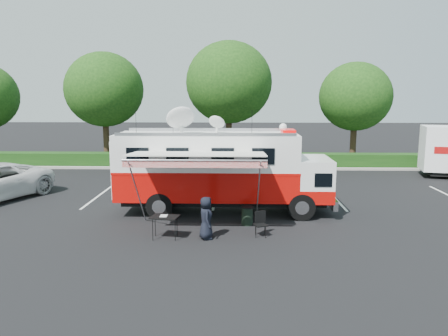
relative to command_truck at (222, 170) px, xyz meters
The scene contains 9 objects.
ground_plane 1.92m from the command_truck, ahead, with size 120.00×120.00×0.00m, color black.
back_border 13.33m from the command_truck, 84.58° to the left, with size 60.00×6.14×8.87m.
stall_lines 3.58m from the command_truck, 97.95° to the left, with size 24.12×5.50×0.01m.
command_truck is the anchor object (origin of this frame).
awning 2.95m from the command_truck, 107.41° to the right, with size 5.09×2.63×3.07m.
person 4.08m from the command_truck, 97.18° to the right, with size 0.76×0.49×1.55m, color black.
folding_table 4.22m from the command_truck, 118.50° to the right, with size 1.08×0.85×0.83m.
folding_chair 3.76m from the command_truck, 64.13° to the right, with size 0.56×0.60×0.91m.
trash_bin 2.62m from the command_truck, 59.48° to the right, with size 0.49×0.49×0.74m.
Camera 1 is at (0.54, -18.66, 5.19)m, focal length 35.00 mm.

